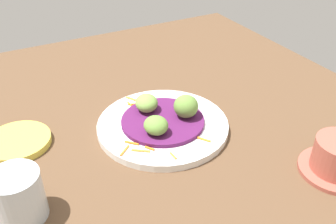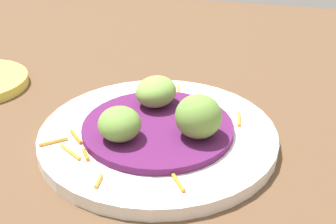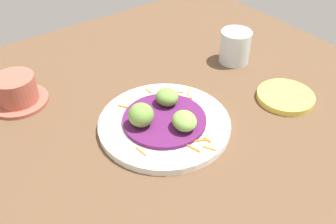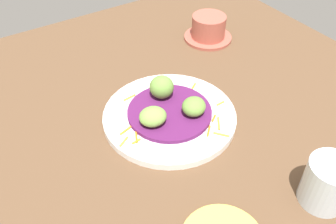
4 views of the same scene
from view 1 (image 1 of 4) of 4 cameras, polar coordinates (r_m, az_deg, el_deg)
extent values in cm
cube|color=brown|center=(77.86, -3.25, -3.43)|extent=(110.00, 110.00, 2.00)
cylinder|color=white|center=(77.30, -0.80, -2.07)|extent=(26.96, 26.96, 1.49)
cylinder|color=#51194C|center=(76.63, -0.81, -1.36)|extent=(17.05, 17.05, 0.85)
cylinder|color=orange|center=(69.48, -4.17, -5.88)|extent=(2.33, 3.09, 0.40)
cylinder|color=orange|center=(69.80, -6.63, -5.83)|extent=(2.30, 2.69, 0.40)
cylinder|color=orange|center=(83.60, 3.06, 1.65)|extent=(2.93, 0.73, 0.40)
cylinder|color=orange|center=(82.76, -5.05, 1.20)|extent=(1.70, 2.92, 0.40)
cylinder|color=orange|center=(84.22, -3.60, 1.89)|extent=(3.09, 1.25, 0.40)
cylinder|color=orange|center=(69.92, -2.81, -5.53)|extent=(1.82, 1.43, 0.40)
cylinder|color=orange|center=(82.95, -5.76, 1.24)|extent=(1.85, 0.59, 0.40)
cylinder|color=orange|center=(71.43, -5.55, -4.71)|extent=(2.33, 2.22, 0.40)
cylinder|color=orange|center=(84.85, -5.62, 2.04)|extent=(2.48, 1.68, 0.40)
cylinder|color=orange|center=(72.29, 5.50, -4.17)|extent=(2.48, 1.86, 0.40)
cylinder|color=orange|center=(68.09, 0.66, -6.74)|extent=(1.93, 0.51, 0.40)
ellipsoid|color=olive|center=(76.19, 2.75, 0.89)|extent=(6.19, 6.16, 4.73)
ellipsoid|color=#759E47|center=(78.49, -3.29, 1.39)|extent=(6.38, 5.95, 3.48)
ellipsoid|color=olive|center=(71.56, -1.92, -2.07)|extent=(6.19, 6.02, 3.51)
cylinder|color=#E0CC4C|center=(78.68, -21.91, -4.22)|extent=(12.69, 12.69, 1.36)
cylinder|color=#A85142|center=(73.54, 24.02, -8.01)|extent=(12.69, 12.69, 0.80)
cylinder|color=silver|center=(61.66, -21.84, -11.84)|extent=(7.68, 7.68, 8.30)
camera|label=2|loc=(0.44, 46.02, 3.88)|focal=53.92mm
camera|label=3|loc=(1.21, 4.01, 35.80)|focal=40.30mm
camera|label=4|loc=(0.88, -45.90, 28.46)|focal=39.05mm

